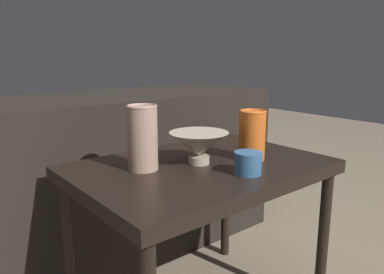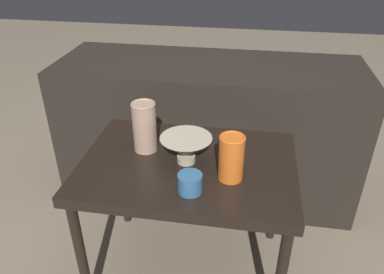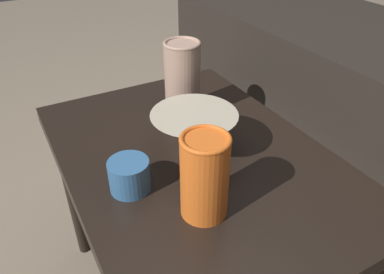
{
  "view_description": "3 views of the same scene",
  "coord_description": "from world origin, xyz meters",
  "px_view_note": "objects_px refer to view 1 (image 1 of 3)",
  "views": [
    {
      "loc": [
        -0.72,
        -0.83,
        0.86
      ],
      "look_at": [
        -0.03,
        0.0,
        0.62
      ],
      "focal_mm": 35.0,
      "sensor_mm": 36.0,
      "label": 1
    },
    {
      "loc": [
        0.19,
        -1.07,
        1.27
      ],
      "look_at": [
        0.01,
        0.03,
        0.62
      ],
      "focal_mm": 35.0,
      "sensor_mm": 36.0,
      "label": 2
    },
    {
      "loc": [
        0.56,
        -0.32,
        1.01
      ],
      "look_at": [
        0.01,
        -0.01,
        0.58
      ],
      "focal_mm": 35.0,
      "sensor_mm": 36.0,
      "label": 3
    }
  ],
  "objects_px": {
    "vase_textured_left": "(142,137)",
    "vase_colorful_right": "(252,134)",
    "cup": "(248,163)",
    "bowl": "(199,145)"
  },
  "relations": [
    {
      "from": "vase_textured_left",
      "to": "vase_colorful_right",
      "type": "bearing_deg",
      "value": -21.52
    },
    {
      "from": "vase_colorful_right",
      "to": "cup",
      "type": "distance_m",
      "value": 0.16
    },
    {
      "from": "vase_textured_left",
      "to": "cup",
      "type": "distance_m",
      "value": 0.3
    },
    {
      "from": "bowl",
      "to": "vase_colorful_right",
      "type": "height_order",
      "value": "vase_colorful_right"
    },
    {
      "from": "cup",
      "to": "vase_textured_left",
      "type": "bearing_deg",
      "value": 132.85
    },
    {
      "from": "bowl",
      "to": "vase_textured_left",
      "type": "distance_m",
      "value": 0.18
    },
    {
      "from": "bowl",
      "to": "cup",
      "type": "distance_m",
      "value": 0.17
    },
    {
      "from": "bowl",
      "to": "vase_colorful_right",
      "type": "relative_size",
      "value": 1.15
    },
    {
      "from": "vase_textured_left",
      "to": "vase_colorful_right",
      "type": "distance_m",
      "value": 0.35
    },
    {
      "from": "vase_textured_left",
      "to": "vase_colorful_right",
      "type": "height_order",
      "value": "vase_textured_left"
    }
  ]
}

